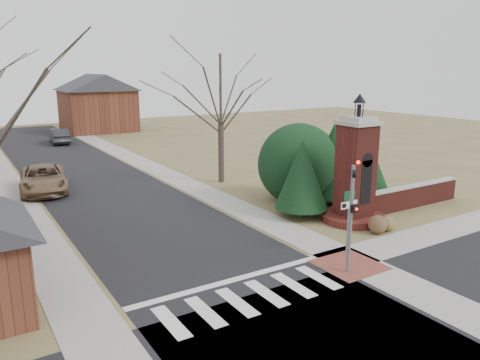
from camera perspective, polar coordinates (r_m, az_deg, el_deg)
ground at (r=15.91m, az=3.08°, el=-15.29°), size 120.00×120.00×0.00m
main_street at (r=35.19m, az=-17.92°, el=0.23°), size 8.00×70.00×0.01m
cross_street at (r=13.92m, az=10.63°, el=-20.08°), size 120.00×8.00×0.01m
crosswalk_zone at (r=16.49m, az=1.43°, el=-14.14°), size 8.00×2.20×0.02m
stop_bar at (r=17.63m, az=-1.31°, el=-12.23°), size 8.00×0.35×0.02m
sidewalk_right_main at (r=36.73m, az=-10.07°, el=1.23°), size 2.00×60.00×0.02m
sidewalk_left at (r=34.37m, az=-26.33°, el=-0.82°), size 2.00×60.00×0.02m
curb_apron at (r=19.43m, az=13.19°, el=-10.07°), size 2.40×2.40×0.02m
traffic_signal_pole at (r=17.94m, az=13.46°, el=-3.32°), size 0.28×0.41×4.50m
sign_post at (r=19.95m, az=13.10°, el=-3.51°), size 0.90×0.07×2.75m
brick_gate_monument at (r=24.29m, az=13.85°, el=0.00°), size 3.20×3.20×6.47m
brick_garden_wall at (r=27.98m, az=20.14°, el=-1.86°), size 7.50×0.50×1.30m
house_distant_right at (r=61.65m, az=-17.02°, el=9.14°), size 8.80×8.80×7.30m
evergreen_near at (r=24.49m, az=7.56°, el=0.71°), size 2.80×2.80×4.10m
evergreen_mid at (r=27.46m, az=11.32°, el=2.59°), size 3.40×3.40×4.70m
evergreen_far at (r=28.32m, az=15.60°, el=1.23°), size 2.40×2.40×3.30m
evergreen_mass at (r=27.48m, az=7.17°, el=2.33°), size 4.80×4.80×4.80m
bare_tree_3 at (r=31.52m, az=-2.39°, el=11.69°), size 7.00×7.00×9.70m
pickup_truck at (r=32.19m, az=-22.86°, el=0.13°), size 3.54×6.25×1.65m
distant_car at (r=52.57m, az=-21.17°, el=5.03°), size 2.04×4.88×1.57m
dry_shrub_left at (r=23.17m, az=16.44°, el=-5.23°), size 0.90×0.90×0.90m
dry_shrub_right at (r=23.70m, az=17.56°, el=-5.09°), size 0.73×0.73×0.73m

